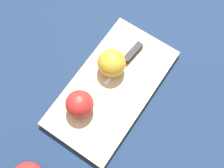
{
  "coord_description": "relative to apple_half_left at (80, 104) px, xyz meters",
  "views": [
    {
      "loc": [
        -0.23,
        -0.22,
        0.87
      ],
      "look_at": [
        0.0,
        0.0,
        0.04
      ],
      "focal_mm": 50.0,
      "sensor_mm": 36.0,
      "label": 1
    }
  ],
  "objects": [
    {
      "name": "apple_half_left",
      "position": [
        0.0,
        0.0,
        0.0
      ],
      "size": [
        0.08,
        0.08,
        0.08
      ],
      "rotation": [
        0.0,
        0.0,
        5.59
      ],
      "color": "red",
      "rests_on": "cutting_board"
    },
    {
      "name": "cutting_board",
      "position": [
        0.11,
        -0.02,
        -0.05
      ],
      "size": [
        0.45,
        0.29,
        0.02
      ],
      "color": "tan",
      "rests_on": "ground_plane"
    },
    {
      "name": "apple_half_right",
      "position": [
        0.15,
        0.02,
        0.0
      ],
      "size": [
        0.08,
        0.08,
        0.08
      ],
      "rotation": [
        0.0,
        0.0,
        0.75
      ],
      "color": "gold",
      "rests_on": "cutting_board"
    },
    {
      "name": "apple_slice",
      "position": [
        0.18,
        0.06,
        -0.04
      ],
      "size": [
        0.06,
        0.06,
        0.0
      ],
      "color": "#EFE5C6",
      "rests_on": "cutting_board"
    },
    {
      "name": "knife",
      "position": [
        0.22,
        0.01,
        -0.03
      ],
      "size": [
        0.17,
        0.03,
        0.02
      ],
      "rotation": [
        0.0,
        0.0,
        3.23
      ],
      "color": "silver",
      "rests_on": "cutting_board"
    },
    {
      "name": "ground_plane",
      "position": [
        0.11,
        -0.02,
        -0.06
      ],
      "size": [
        4.0,
        4.0,
        0.0
      ],
      "primitive_type": "plane",
      "color": "#14233D"
    }
  ]
}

